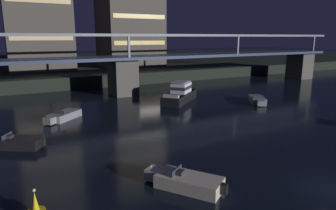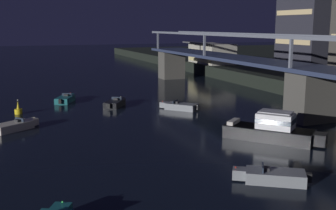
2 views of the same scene
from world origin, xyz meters
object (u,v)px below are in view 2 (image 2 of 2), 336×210
at_px(speedboat_far_left, 180,106).
at_px(channel_buoy, 18,110).
at_px(cabin_cruiser_near_left, 272,130).
at_px(speedboat_near_center, 272,176).
at_px(speedboat_mid_left, 15,126).
at_px(speedboat_mid_center, 66,99).
at_px(waterfront_pavilion, 211,53).
at_px(speedboat_mid_right, 115,103).
at_px(river_bridge, 311,81).

relative_size(speedboat_far_left, channel_buoy, 2.56).
relative_size(cabin_cruiser_near_left, speedboat_near_center, 1.74).
relative_size(speedboat_mid_left, channel_buoy, 2.71).
bearing_deg(speedboat_mid_center, waterfront_pavilion, 125.45).
bearing_deg(waterfront_pavilion, speedboat_mid_left, -47.07).
bearing_deg(speedboat_mid_left, channel_buoy, 175.68).
xyz_separation_m(speedboat_mid_center, speedboat_mid_right, (5.57, 5.63, 0.00)).
bearing_deg(speedboat_far_left, waterfront_pavilion, 147.60).
relative_size(speedboat_mid_center, channel_buoy, 2.84).
relative_size(river_bridge, speedboat_mid_center, 17.69).
height_order(speedboat_mid_left, speedboat_mid_right, same).
relative_size(speedboat_mid_left, speedboat_mid_right, 0.99).
bearing_deg(speedboat_mid_center, speedboat_mid_right, 45.32).
bearing_deg(speedboat_mid_center, cabin_cruiser_near_left, 28.90).
bearing_deg(speedboat_near_center, cabin_cruiser_near_left, 144.98).
height_order(river_bridge, speedboat_mid_left, river_bridge).
height_order(speedboat_near_center, speedboat_mid_center, same).
bearing_deg(cabin_cruiser_near_left, river_bridge, 121.64).
xyz_separation_m(cabin_cruiser_near_left, channel_buoy, (-21.09, -21.34, -0.57)).
xyz_separation_m(waterfront_pavilion, cabin_cruiser_near_left, (52.39, -20.57, -3.39)).
relative_size(speedboat_mid_right, channel_buoy, 2.72).
height_order(river_bridge, speedboat_mid_right, river_bridge).
xyz_separation_m(cabin_cruiser_near_left, speedboat_far_left, (-16.43, -2.25, -0.64)).
distance_m(waterfront_pavilion, channel_buoy, 52.45).
xyz_separation_m(speedboat_mid_center, channel_buoy, (6.01, -6.38, 0.06)).
height_order(speedboat_near_center, speedboat_mid_left, same).
height_order(waterfront_pavilion, speedboat_near_center, waterfront_pavilion).
height_order(waterfront_pavilion, speedboat_mid_left, waterfront_pavilion).
distance_m(speedboat_near_center, speedboat_far_left, 25.47).
bearing_deg(speedboat_mid_left, speedboat_near_center, 36.30).
bearing_deg(speedboat_mid_left, speedboat_mid_right, 124.53).
xyz_separation_m(speedboat_near_center, speedboat_mid_left, (-21.56, -15.84, 0.00)).
bearing_deg(river_bridge, cabin_cruiser_near_left, -58.36).
height_order(speedboat_mid_left, channel_buoy, channel_buoy).
distance_m(speedboat_near_center, speedboat_mid_left, 26.76).
bearing_deg(speedboat_near_center, waterfront_pavilion, 156.41).
bearing_deg(river_bridge, speedboat_mid_left, -103.76).
height_order(cabin_cruiser_near_left, speedboat_mid_left, cabin_cruiser_near_left).
distance_m(speedboat_mid_left, speedboat_mid_center, 15.89).
bearing_deg(waterfront_pavilion, speedboat_mid_center, -54.55).
relative_size(speedboat_near_center, speedboat_mid_left, 1.00).
relative_size(waterfront_pavilion, channel_buoy, 7.05).
bearing_deg(cabin_cruiser_near_left, speedboat_mid_right, -156.58).
xyz_separation_m(river_bridge, waterfront_pavilion, (-47.05, 11.91, -0.03)).
bearing_deg(channel_buoy, river_bridge, 62.29).
distance_m(cabin_cruiser_near_left, speedboat_mid_center, 30.96).
bearing_deg(speedboat_far_left, speedboat_mid_center, -129.99).
xyz_separation_m(waterfront_pavilion, channel_buoy, (31.30, -41.91, -3.96)).
distance_m(river_bridge, speedboat_far_left, 16.08).
bearing_deg(cabin_cruiser_near_left, speedboat_mid_center, -151.10).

